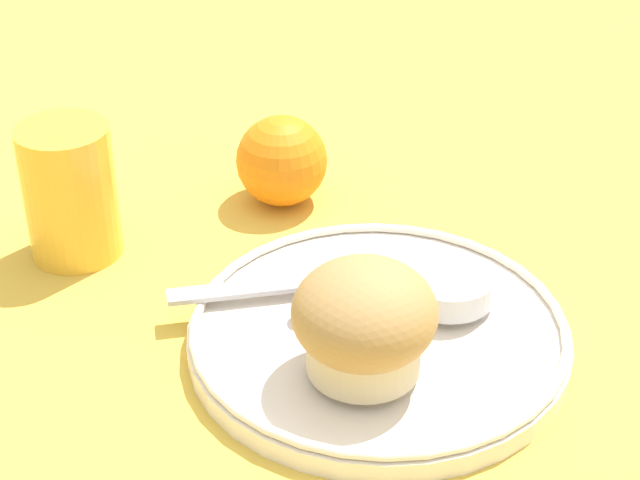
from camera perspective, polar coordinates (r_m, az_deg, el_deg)
ground_plane at (r=0.67m, az=2.52°, el=-6.47°), size 3.00×3.00×0.00m
plate at (r=0.67m, az=3.14°, el=-5.04°), size 0.24×0.24×0.02m
muffin at (r=0.61m, az=2.38°, el=-4.36°), size 0.08×0.08×0.07m
cream_ramekin at (r=0.69m, az=6.85°, el=-2.36°), size 0.06×0.06×0.02m
berry_pair at (r=0.68m, az=-0.08°, el=-2.89°), size 0.03×0.02×0.02m
butter_knife at (r=0.70m, az=-0.25°, el=-2.23°), size 0.17×0.12×0.00m
orange_fruit at (r=0.81m, az=-2.06°, el=4.25°), size 0.07×0.07×0.07m
juice_glass at (r=0.76m, az=-13.20°, el=2.52°), size 0.06×0.06×0.10m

